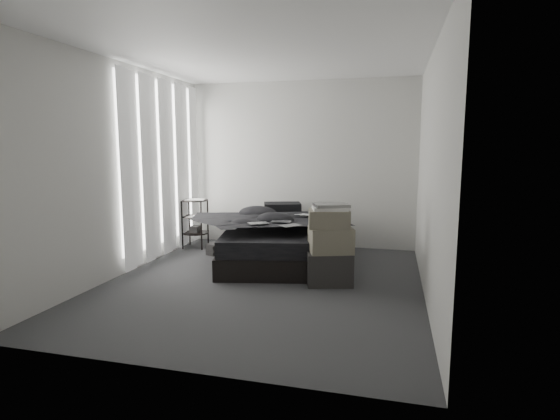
% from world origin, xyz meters
% --- Properties ---
extents(floor, '(3.60, 4.20, 0.01)m').
position_xyz_m(floor, '(0.00, 0.00, 0.00)').
color(floor, '#343436').
rests_on(floor, ground).
extents(ceiling, '(3.60, 4.20, 0.01)m').
position_xyz_m(ceiling, '(0.00, 0.00, 2.60)').
color(ceiling, white).
rests_on(ceiling, ground).
extents(wall_back, '(3.60, 0.01, 2.60)m').
position_xyz_m(wall_back, '(0.00, 2.10, 1.30)').
color(wall_back, beige).
rests_on(wall_back, ground).
extents(wall_front, '(3.60, 0.01, 2.60)m').
position_xyz_m(wall_front, '(0.00, -2.10, 1.30)').
color(wall_front, beige).
rests_on(wall_front, ground).
extents(wall_left, '(0.01, 4.20, 2.60)m').
position_xyz_m(wall_left, '(-1.80, 0.00, 1.30)').
color(wall_left, beige).
rests_on(wall_left, ground).
extents(wall_right, '(0.01, 4.20, 2.60)m').
position_xyz_m(wall_right, '(1.80, 0.00, 1.30)').
color(wall_right, beige).
rests_on(wall_right, ground).
extents(window_left, '(0.02, 2.00, 2.30)m').
position_xyz_m(window_left, '(-1.78, 0.90, 1.35)').
color(window_left, white).
rests_on(window_left, wall_left).
extents(curtain_left, '(0.06, 2.12, 2.48)m').
position_xyz_m(curtain_left, '(-1.73, 0.90, 1.28)').
color(curtain_left, white).
rests_on(curtain_left, wall_left).
extents(bed, '(1.85, 2.21, 0.26)m').
position_xyz_m(bed, '(-0.06, 0.96, 0.13)').
color(bed, black).
rests_on(bed, floor).
extents(mattress, '(1.78, 2.15, 0.21)m').
position_xyz_m(mattress, '(-0.06, 0.96, 0.37)').
color(mattress, black).
rests_on(mattress, bed).
extents(duvet, '(1.75, 1.93, 0.23)m').
position_xyz_m(duvet, '(-0.05, 0.92, 0.59)').
color(duvet, black).
rests_on(duvet, mattress).
extents(pillow_lower, '(0.66, 0.51, 0.13)m').
position_xyz_m(pillow_lower, '(-0.26, 1.69, 0.54)').
color(pillow_lower, black).
rests_on(pillow_lower, mattress).
extents(pillow_upper, '(0.64, 0.53, 0.12)m').
position_xyz_m(pillow_upper, '(-0.19, 1.69, 0.67)').
color(pillow_upper, black).
rests_on(pillow_upper, pillow_lower).
extents(laptop, '(0.33, 0.23, 0.02)m').
position_xyz_m(laptop, '(0.29, 1.08, 0.71)').
color(laptop, silver).
rests_on(laptop, duvet).
extents(comic_a, '(0.29, 0.27, 0.01)m').
position_xyz_m(comic_a, '(-0.18, 0.40, 0.70)').
color(comic_a, black).
rests_on(comic_a, duvet).
extents(comic_b, '(0.25, 0.16, 0.01)m').
position_xyz_m(comic_b, '(0.07, 0.60, 0.71)').
color(comic_b, black).
rests_on(comic_b, duvet).
extents(comic_c, '(0.29, 0.29, 0.01)m').
position_xyz_m(comic_c, '(0.25, 0.35, 0.71)').
color(comic_c, black).
rests_on(comic_c, duvet).
extents(side_stand, '(0.44, 0.44, 0.75)m').
position_xyz_m(side_stand, '(-1.56, 1.49, 0.38)').
color(side_stand, black).
rests_on(side_stand, floor).
extents(papers, '(0.34, 0.28, 0.02)m').
position_xyz_m(papers, '(-1.55, 1.48, 0.76)').
color(papers, white).
rests_on(papers, side_stand).
extents(floor_books, '(0.22, 0.26, 0.16)m').
position_xyz_m(floor_books, '(-1.08, 1.13, 0.08)').
color(floor_books, black).
rests_on(floor_books, floor).
extents(box_lower, '(0.60, 0.52, 0.38)m').
position_xyz_m(box_lower, '(0.75, 0.17, 0.19)').
color(box_lower, black).
rests_on(box_lower, floor).
extents(box_mid, '(0.58, 0.51, 0.29)m').
position_xyz_m(box_mid, '(0.76, 0.16, 0.52)').
color(box_mid, '#645F4F').
rests_on(box_mid, box_lower).
extents(box_upper, '(0.52, 0.45, 0.20)m').
position_xyz_m(box_upper, '(0.74, 0.17, 0.77)').
color(box_upper, '#645F4F').
rests_on(box_upper, box_mid).
extents(art_book_white, '(0.46, 0.40, 0.04)m').
position_xyz_m(art_book_white, '(0.75, 0.17, 0.89)').
color(art_book_white, silver).
rests_on(art_book_white, box_upper).
extents(art_book_snake, '(0.46, 0.42, 0.04)m').
position_xyz_m(art_book_snake, '(0.76, 0.16, 0.92)').
color(art_book_snake, silver).
rests_on(art_book_snake, art_book_white).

